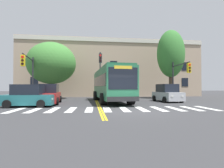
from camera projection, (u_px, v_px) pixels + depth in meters
ground_plane at (132, 111)px, 10.98m from camera, size 120.00×120.00×0.00m
crosswalk at (116, 109)px, 11.97m from camera, size 13.80×3.37×0.01m
lane_line_yellow_inner at (94, 97)px, 25.72m from camera, size 0.12×36.00×0.01m
lane_line_yellow_outer at (95, 97)px, 25.74m from camera, size 0.12×36.00×0.01m
city_bus at (111, 84)px, 18.21m from camera, size 3.46×10.64×3.40m
car_red_near_lane at (48, 95)px, 15.88m from camera, size 2.41×4.66×1.81m
car_silver_far_lane at (167, 94)px, 18.25m from camera, size 2.24×3.90×1.84m
car_tan_behind_bus at (111, 90)px, 28.70m from camera, size 2.53×4.97×2.24m
car_teal_cross_street at (29, 96)px, 13.51m from camera, size 3.91×2.09×1.73m
traffic_light_near_corner at (180, 74)px, 19.71m from camera, size 0.40×4.00×4.61m
traffic_light_far_corner at (29, 69)px, 17.55m from camera, size 0.74×4.45×4.85m
traffic_light_overhead at (100, 68)px, 20.49m from camera, size 0.38×2.87×5.84m
street_tree_curbside_large at (171, 54)px, 23.37m from camera, size 5.21×5.35×9.16m
street_tree_curbside_small at (52, 63)px, 22.43m from camera, size 6.59×6.56×7.27m
building_facade at (110, 70)px, 31.82m from camera, size 29.74×9.00×9.33m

